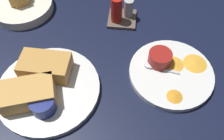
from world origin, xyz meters
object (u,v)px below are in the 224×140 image
plate_sandwich_main (49,89)px  spoon_by_gravy_ramekin (154,66)px  sandwich_half_near (45,66)px  bread_basket_rear (22,4)px  condiment_caddy (121,12)px  spoon_by_dark_ramekin (46,90)px  sandwich_half_far (28,94)px  ramekin_dark_sauce (43,104)px  plate_chips_companion (171,73)px  ramekin_light_gravy (160,58)px

plate_sandwich_main → spoon_by_gravy_ramekin: spoon_by_gravy_ramekin is taller
plate_sandwich_main → sandwich_half_near: bearing=106.5°
bread_basket_rear → condiment_caddy: (33.53, -1.98, 1.11)cm
plate_sandwich_main → spoon_by_dark_ramekin: size_ratio=2.69×
sandwich_half_far → plate_sandwich_main: bearing=46.5°
bread_basket_rear → condiment_caddy: 33.61cm
spoon_by_dark_ramekin → spoon_by_gravy_ramekin: (27.36, 10.37, 0.00)cm
ramekin_dark_sauce → plate_chips_companion: bearing=24.8°
spoon_by_dark_ramekin → spoon_by_gravy_ramekin: same height
sandwich_half_far → condiment_caddy: (20.04, 32.30, -0.59)cm
plate_sandwich_main → spoon_by_gravy_ramekin: bearing=19.0°
plate_sandwich_main → condiment_caddy: size_ratio=2.82×
sandwich_half_far → spoon_by_gravy_ramekin: sandwich_half_far is taller
plate_sandwich_main → plate_chips_companion: (32.03, 8.45, 0.00)cm
ramekin_dark_sauce → plate_chips_companion: ramekin_dark_sauce is taller
sandwich_half_near → spoon_by_dark_ramekin: 6.35cm
ramekin_dark_sauce → plate_chips_companion: 34.53cm
spoon_by_dark_ramekin → sandwich_half_near: bearing=102.7°
plate_chips_companion → spoon_by_gravy_ramekin: 5.02cm
bread_basket_rear → sandwich_half_near: bearing=-58.8°
ramekin_light_gravy → spoon_by_gravy_ramekin: 2.84cm
sandwich_half_far → plate_chips_companion: size_ratio=0.65×
plate_sandwich_main → sandwich_half_near: (-1.45, 4.88, 3.20)cm
sandwich_half_near → spoon_by_dark_ramekin: size_ratio=1.35×
sandwich_half_near → spoon_by_dark_ramekin: bearing=-77.3°
sandwich_half_far → ramekin_dark_sauce: size_ratio=2.45×
spoon_by_gravy_ramekin → condiment_caddy: bearing=119.1°
ramekin_dark_sauce → condiment_caddy: 38.00cm
plate_chips_companion → ramekin_dark_sauce: bearing=-155.2°
sandwich_half_near → condiment_caddy: 29.77cm
spoon_by_gravy_ramekin → spoon_by_dark_ramekin: bearing=-159.2°
spoon_by_dark_ramekin → bread_basket_rear: bearing=118.1°
sandwich_half_far → condiment_caddy: condiment_caddy is taller
spoon_by_dark_ramekin → bread_basket_rear: (-16.87, 31.56, 0.33)cm
plate_sandwich_main → ramekin_dark_sauce: 6.71cm
sandwich_half_far → plate_chips_companion: (35.53, 12.14, -3.20)cm
plate_sandwich_main → spoon_by_dark_ramekin: (-0.13, -0.99, 1.16)cm
spoon_by_dark_ramekin → condiment_caddy: 33.99cm
ramekin_light_gravy → ramekin_dark_sauce: bearing=-148.1°
ramekin_dark_sauce → plate_sandwich_main: bearing=97.5°
sandwich_half_near → ramekin_dark_sauce: bearing=-78.4°
sandwich_half_near → bread_basket_rear: size_ratio=0.66×
spoon_by_dark_ramekin → condiment_caddy: (16.66, 29.59, 1.44)cm
spoon_by_gravy_ramekin → condiment_caddy: (-10.70, 19.21, 1.44)cm
plate_sandwich_main → spoon_by_dark_ramekin: bearing=-97.3°
spoon_by_gravy_ramekin → bread_basket_rear: 49.05cm
spoon_by_dark_ramekin → condiment_caddy: condiment_caddy is taller
plate_sandwich_main → sandwich_half_near: size_ratio=1.99×
spoon_by_dark_ramekin → ramekin_light_gravy: size_ratio=1.56×
plate_sandwich_main → plate_chips_companion: bearing=14.8°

